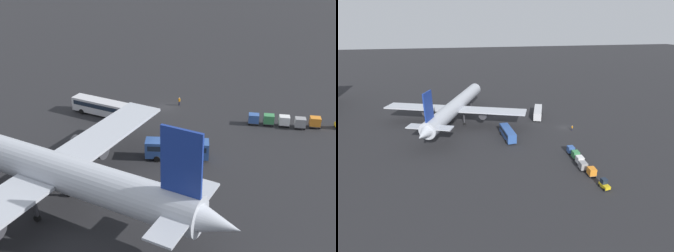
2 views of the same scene
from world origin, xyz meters
TOP-DOWN VIEW (x-y plane):
  - ground_plane at (0.00, 0.00)m, footprint 600.00×600.00m
  - airplane at (11.62, 34.93)m, footprint 53.43×47.14m
  - shuttle_bus_near at (12.06, 5.48)m, footprint 12.02×6.54m
  - shuttle_bus_far at (-4.79, 20.37)m, footprint 10.26×3.47m
  - worker_person at (-2.85, -1.32)m, footprint 0.38×0.38m
  - cargo_cart_orange at (-28.87, 5.84)m, footprint 2.07×1.76m
  - cargo_cart_grey at (-26.07, 6.56)m, footprint 2.07×1.76m
  - cargo_cart_white at (-23.28, 6.04)m, footprint 2.07×1.76m
  - cargo_cart_green at (-20.48, 5.82)m, footprint 2.07×1.76m
  - cargo_cart_blue at (-17.68, 5.88)m, footprint 2.07×1.76m

SIDE VIEW (x-z plane):
  - ground_plane at x=0.00m, z-range 0.00..0.00m
  - worker_person at x=-2.85m, z-range 0.00..1.74m
  - cargo_cart_orange at x=-28.87m, z-range 0.16..2.22m
  - cargo_cart_grey at x=-26.07m, z-range 0.16..2.22m
  - cargo_cart_white at x=-23.28m, z-range 0.16..2.22m
  - cargo_cart_green at x=-20.48m, z-range 0.16..2.22m
  - cargo_cart_blue at x=-17.68m, z-range 0.16..2.22m
  - shuttle_bus_near at x=12.06m, z-range 0.32..3.43m
  - shuttle_bus_far at x=-4.79m, z-range 0.32..3.49m
  - airplane at x=11.62m, z-range -2.02..14.21m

